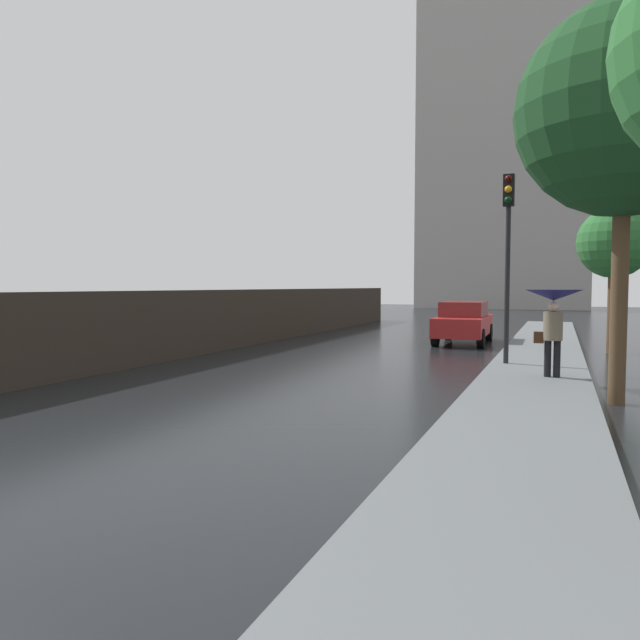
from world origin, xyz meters
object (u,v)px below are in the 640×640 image
Objects in this scene: street_tree_near at (625,110)px; car_red_mid_road at (464,322)px; pedestrian_with_umbrella_near at (553,307)px; traffic_light at (508,234)px; street_tree_mid at (614,244)px.

car_red_mid_road is at bearing 112.23° from street_tree_near.
pedestrian_with_umbrella_near is 2.76m from traffic_light.
street_tree_mid is at bearing 86.39° from street_tree_near.
traffic_light is at bearing -119.25° from street_tree_mid.
car_red_mid_road is at bearing -69.73° from pedestrian_with_umbrella_near.
traffic_light is at bearing -60.75° from pedestrian_with_umbrella_near.
pedestrian_with_umbrella_near is at bearing 119.50° from street_tree_near.
pedestrian_with_umbrella_near reaches higher than car_red_mid_road.
street_tree_mid is at bearing -103.62° from pedestrian_with_umbrella_near.
street_tree_near reaches higher than street_tree_mid.
street_tree_mid is (0.54, 8.54, -1.68)m from street_tree_near.
street_tree_mid reaches higher than car_red_mid_road.
street_tree_mid is at bearing -17.95° from car_red_mid_road.
street_tree_near is 8.72m from street_tree_mid.
car_red_mid_road is 0.96× the size of street_tree_mid.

